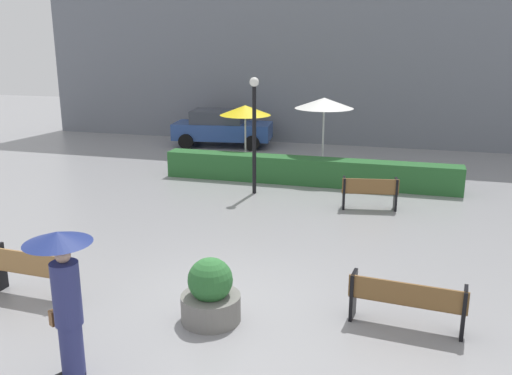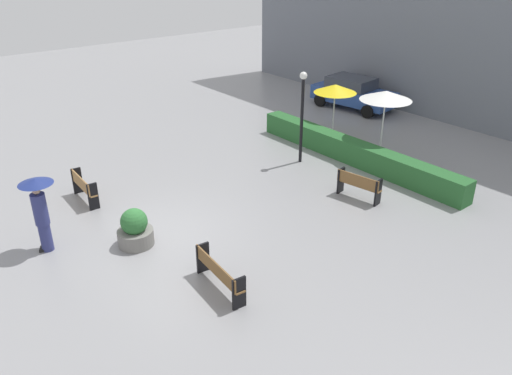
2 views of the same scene
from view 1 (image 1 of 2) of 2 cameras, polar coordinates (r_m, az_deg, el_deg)
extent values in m
plane|color=gray|center=(10.28, -3.32, -11.29)|extent=(60.00, 60.00, 0.00)
cube|color=#9E7242|center=(10.95, -22.21, -8.07)|extent=(1.61, 0.30, 0.04)
cube|color=#9E7242|center=(10.77, -22.79, -7.20)|extent=(1.60, 0.11, 0.42)
cube|color=black|center=(10.49, -19.15, -8.87)|extent=(0.08, 0.33, 0.90)
cube|color=brown|center=(15.47, 11.70, -0.50)|extent=(1.55, 0.51, 0.04)
cube|color=brown|center=(15.27, 11.79, 0.15)|extent=(1.51, 0.30, 0.40)
cube|color=black|center=(15.41, 9.09, -0.54)|extent=(0.12, 0.36, 0.89)
cube|color=black|center=(15.55, 14.28, -0.68)|extent=(0.12, 0.36, 0.89)
cube|color=brown|center=(9.47, 15.38, -11.34)|extent=(1.89, 0.43, 0.04)
cube|color=brown|center=(9.25, 15.37, -10.60)|extent=(1.87, 0.22, 0.37)
cube|color=black|center=(9.56, 10.05, -10.90)|extent=(0.09, 0.36, 0.83)
cube|color=black|center=(9.44, 20.74, -12.07)|extent=(0.09, 0.36, 0.83)
cylinder|color=navy|center=(8.33, -18.53, -15.73)|extent=(0.32, 0.32, 0.83)
cylinder|color=navy|center=(7.93, -19.06, -10.36)|extent=(0.38, 0.38, 0.90)
sphere|color=tan|center=(7.71, -19.42, -6.64)|extent=(0.21, 0.21, 0.21)
cube|color=brown|center=(8.27, -19.68, -12.39)|extent=(0.22, 0.29, 0.22)
cylinder|color=black|center=(7.88, -19.62, -7.96)|extent=(0.02, 0.02, 0.90)
cone|color=navy|center=(7.72, -19.92, -4.88)|extent=(0.91, 0.91, 0.16)
cylinder|color=slate|center=(9.44, -4.70, -12.31)|extent=(1.00, 1.00, 0.46)
sphere|color=#2D6B33|center=(9.22, -4.77, -9.54)|extent=(0.75, 0.75, 0.75)
cylinder|color=black|center=(16.44, -0.18, 4.84)|extent=(0.12, 0.12, 3.23)
sphere|color=white|center=(16.21, -0.19, 10.89)|extent=(0.28, 0.28, 0.28)
cylinder|color=silver|center=(19.80, -1.11, 4.99)|extent=(0.06, 0.06, 2.12)
cone|color=yellow|center=(19.63, -1.12, 8.03)|extent=(1.81, 1.81, 0.35)
cylinder|color=silver|center=(18.82, 6.96, 4.92)|extent=(0.06, 0.06, 2.49)
cone|color=white|center=(18.64, 7.09, 8.69)|extent=(1.97, 1.97, 0.35)
cube|color=#28602D|center=(17.85, 5.39, 1.72)|extent=(9.55, 0.70, 0.86)
cube|color=slate|center=(24.88, 9.06, 16.59)|extent=(28.00, 1.20, 10.49)
cube|color=#28478C|center=(24.14, -3.46, 5.90)|extent=(4.39, 2.27, 0.70)
cube|color=#333842|center=(24.09, -3.95, 7.37)|extent=(2.39, 1.88, 0.55)
cylinder|color=black|center=(24.81, 0.21, 5.36)|extent=(0.66, 0.30, 0.64)
cylinder|color=black|center=(23.10, -0.41, 4.62)|extent=(0.66, 0.30, 0.64)
cylinder|color=black|center=(25.37, -6.22, 5.49)|extent=(0.66, 0.30, 0.64)
cylinder|color=black|center=(23.70, -7.27, 4.77)|extent=(0.66, 0.30, 0.64)
camera|label=2|loc=(9.54, 93.18, 18.79)|focal=35.61mm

